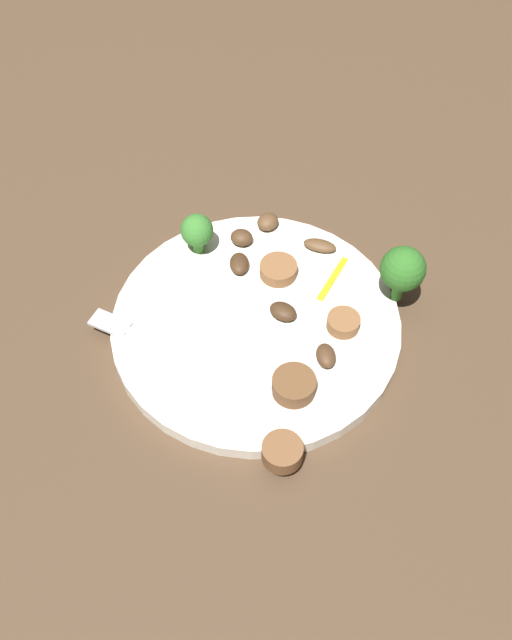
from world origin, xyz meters
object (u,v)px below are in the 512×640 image
Objects in this scene: mushroom_3 at (283,311)px; broccoli_floret_0 at (197,231)px; sausage_slice_3 at (343,323)px; mushroom_0 at (268,222)px; fork at (169,348)px; mushroom_2 at (329,352)px; mushroom_5 at (321,246)px; broccoli_floret_1 at (403,270)px; sausage_slice_2 at (278,270)px; sausage_slice_1 at (294,385)px; plate at (256,325)px; pepper_strip_0 at (333,279)px; mushroom_1 at (239,264)px; sausage_slice_0 at (282,452)px; mushroom_4 at (242,237)px.

broccoli_floret_0 is at bearing -9.45° from mushroom_3.
sausage_slice_3 is 1.31× the size of mushroom_0.
fork is 7.49× the size of mushroom_2.
mushroom_5 is at bearing -54.64° from mushroom_2.
broccoli_floret_1 is 2.68× the size of mushroom_0.
mushroom_5 is (0.07, -0.10, -0.00)m from mushroom_2.
broccoli_floret_0 reaches higher than mushroom_2.
sausage_slice_2 is at bearing 20.93° from broccoli_floret_1.
broccoli_floret_0 reaches higher than fork.
sausage_slice_1 is 1.05× the size of sausage_slice_2.
plate is 0.08m from fork.
fork and pepper_strip_0 have the same top height.
sausage_slice_1 is at bearing 144.68° from mushroom_1.
plate is 7.97× the size of sausage_slice_0.
broccoli_floret_1 reaches higher than pepper_strip_0.
mushroom_3 is 0.06m from pepper_strip_0.
broccoli_floret_1 is 0.07m from pepper_strip_0.
fork is at bearing 99.38° from mushroom_4.
mushroom_0 is 0.70× the size of mushroom_5.
sausage_slice_1 is 0.05m from mushroom_2.
sausage_slice_1 is 0.66× the size of pepper_strip_0.
pepper_strip_0 is at bearing 15.45° from broccoli_floret_1.
broccoli_floret_0 is 0.08m from sausage_slice_2.
mushroom_0 is 0.06m from mushroom_1.
sausage_slice_1 is 1.25× the size of sausage_slice_3.
mushroom_2 is (-0.01, 0.03, 0.00)m from sausage_slice_3.
mushroom_3 is 0.80× the size of mushroom_5.
mushroom_0 and mushroom_4 have the same top height.
sausage_slice_2 is 0.63× the size of pepper_strip_0.
mushroom_2 is 0.44× the size of pepper_strip_0.
mushroom_2 is at bearing -78.37° from sausage_slice_0.
sausage_slice_3 is at bearing -179.19° from broccoli_floret_0.
broccoli_floret_0 reaches higher than sausage_slice_3.
sausage_slice_0 is 0.22m from mushroom_4.
broccoli_floret_0 is 0.11m from mushroom_3.
mushroom_4 is (0.15, 0.03, -0.03)m from broccoli_floret_1.
mushroom_1 reaches higher than mushroom_5.
broccoli_floret_0 is 1.64× the size of mushroom_1.
sausage_slice_1 is 0.08m from mushroom_3.
sausage_slice_0 is at bearing 101.63° from mushroom_2.
mushroom_0 reaches higher than mushroom_3.
mushroom_4 is at bearing 9.86° from broccoli_floret_1.
mushroom_0 is 1.03× the size of mushroom_4.
sausage_slice_1 is at bearing -64.71° from sausage_slice_0.
sausage_slice_3 is (-0.06, -0.04, 0.01)m from plate.
mushroom_0 is at bearing -119.61° from broccoli_floret_0.
fork is 6.29× the size of sausage_slice_3.
fork is at bearing 58.02° from plate.
broccoli_floret_0 is 1.46× the size of sausage_slice_3.
mushroom_1 is 0.82× the size of mushroom_5.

